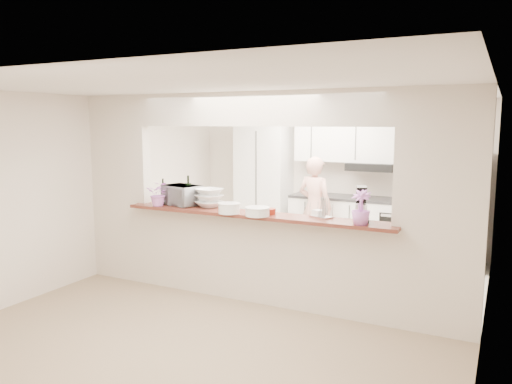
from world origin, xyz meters
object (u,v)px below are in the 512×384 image
Objects in this scene: toaster_oven at (182,195)px; person at (315,208)px; refrigerator at (460,211)px; stand_mixer at (361,205)px.

toaster_oven is 0.29× the size of person.
refrigerator is at bearing -156.83° from person.
person is (-1.30, 2.14, -0.46)m from stand_mixer.
person is at bearing 79.72° from toaster_oven.
toaster_oven is 1.24× the size of stand_mixer.
toaster_oven is (-3.13, -2.61, 0.37)m from refrigerator.
stand_mixer is (2.32, 0.02, 0.04)m from toaster_oven.
person is at bearing 121.32° from stand_mixer.
refrigerator is 1.06× the size of person.
person is (-2.11, -0.44, -0.05)m from refrigerator.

